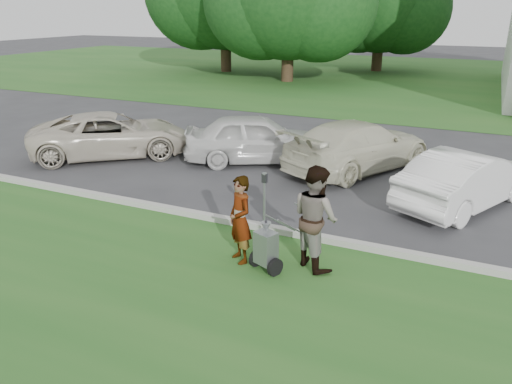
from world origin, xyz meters
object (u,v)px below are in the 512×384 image
Objects in this scene: person_left at (240,220)px; striping_cart at (266,249)px; car_c at (359,146)px; car_a at (112,135)px; car_d at (466,179)px; person_right at (315,218)px; tree_back at (381,3)px; car_b at (257,138)px; parking_meter_near at (264,198)px.

striping_cart is at bearing 24.60° from person_left.
person_left reaches higher than car_c.
car_d is (10.45, 0.08, -0.01)m from car_a.
person_right reaches higher than striping_cart.
car_d is at bearing -73.74° from tree_back.
person_right is (1.30, 0.40, 0.13)m from person_left.
person_left is 0.87× the size of person_right.
car_d is (3.60, 4.72, -0.15)m from person_left.
person_left reaches higher than car_b.
striping_cart is 6.77m from car_b.
car_c is 3.48m from car_d.
car_b reaches higher than car_c.
person_right is at bearing 59.18° from striping_cart.
parking_meter_near is (-1.29, 0.67, -0.06)m from person_right.
car_c is (0.02, 6.62, 0.28)m from striping_cart.
parking_meter_near is (0.01, 1.07, 0.07)m from person_left.
car_c is (0.59, 5.41, -0.18)m from parking_meter_near.
car_a is at bearing 26.37° from car_d.
car_c reaches higher than parking_meter_near.
person_left is 1.17× the size of parking_meter_near.
striping_cart is at bearing -64.61° from parking_meter_near.
tree_back is at bearing -23.58° from car_b.
car_b is at bearing -20.32° from person_right.
striping_cart is (4.60, -30.99, -4.28)m from tree_back.
parking_meter_near is (-0.57, 1.21, 0.45)m from striping_cart.
car_d is at bearing 176.27° from car_c.
tree_back is at bearing 120.71° from striping_cart.
car_d is at bearing -82.11° from person_right.
person_right is 1.45m from parking_meter_near.
car_b is at bearing 149.76° from person_left.
person_left is 0.40× the size of car_d.
striping_cart is at bearing 72.88° from person_right.
tree_back is at bearing -52.54° from car_c.
car_b is 3.05m from car_c.
tree_back reaches higher than person_left.
tree_back is 6.77× the size of parking_meter_near.
car_c is at bearing 122.47° from person_left.
person_right reaches higher than person_left.
car_b is (1.62, -24.91, -3.99)m from tree_back.
person_right is at bearing -27.48° from parking_meter_near.
tree_back is 5.03× the size of person_right.
car_b is at bearing 116.33° from parking_meter_near.
car_d is (6.00, -1.22, -0.06)m from car_b.
car_a is at bearing -176.34° from person_left.
car_d is at bearing 45.47° from parking_meter_near.
car_b reaches higher than car_a.
person_left is 5.94m from car_d.
tree_back is 2.34× the size of car_d.
car_b reaches higher than striping_cart.
parking_meter_near is 0.33× the size of car_b.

